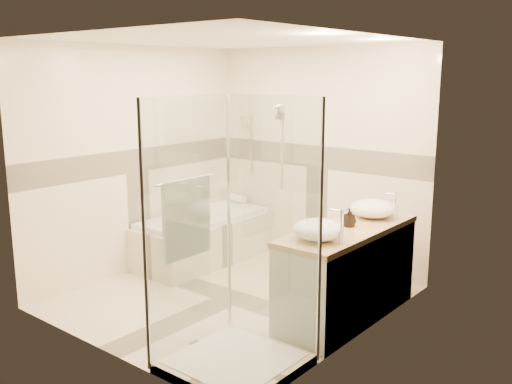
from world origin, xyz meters
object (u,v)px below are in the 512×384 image
Objects in this scene: vessel_sink_near at (373,208)px; amenity_bottle_a at (349,218)px; vanity at (347,273)px; vessel_sink_far at (318,229)px; amenity_bottle_b at (350,219)px; bathtub at (204,236)px; shower_enclosure at (230,299)px.

amenity_bottle_a is at bearing -90.00° from vessel_sink_near.
vanity is 3.77× the size of vessel_sink_far.
amenity_bottle_a is at bearing -90.00° from amenity_bottle_b.
vanity reaches higher than bathtub.
vessel_sink_far is at bearing -90.00° from amenity_bottle_b.
shower_enclosure reaches higher than amenity_bottle_b.
vessel_sink_near reaches higher than amenity_bottle_a.
vessel_sink_near is 2.59× the size of amenity_bottle_a.
vanity is at bearing -59.17° from amenity_bottle_a.
vessel_sink_far is 3.06× the size of amenity_bottle_b.
amenity_bottle_b is at bearing 78.38° from shower_enclosure.
vessel_sink_far reaches higher than bathtub.
amenity_bottle_a is (2.13, -0.32, 0.63)m from bathtub.
vanity is 11.53× the size of amenity_bottle_b.
shower_enclosure is at bearing -109.00° from vessel_sink_far.
vessel_sink_near is 1.02× the size of vessel_sink_far.
shower_enclosure is 0.94m from vessel_sink_far.
bathtub is 3.89× the size of vessel_sink_near.
shower_enclosure is at bearing -101.62° from amenity_bottle_b.
vessel_sink_near is at bearing 81.19° from shower_enclosure.
amenity_bottle_b is (0.00, 0.53, -0.02)m from vessel_sink_far.
amenity_bottle_a is at bearing 120.83° from vanity.
vanity is 0.70m from vessel_sink_far.
vessel_sink_near is (0.27, 1.76, 0.43)m from shower_enclosure.
shower_enclosure is 12.11× the size of amenity_bottle_a.
vessel_sink_near reaches higher than vanity.
vessel_sink_far is (2.13, -0.83, 0.63)m from bathtub.
vanity is at bearing 87.61° from vessel_sink_far.
bathtub is 10.10× the size of amenity_bottle_a.
vessel_sink_near is 0.97m from vessel_sink_far.
vessel_sink_near is (2.13, 0.14, 0.63)m from bathtub.
amenity_bottle_a is (0.00, 0.51, -0.00)m from vessel_sink_far.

